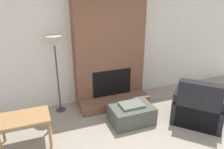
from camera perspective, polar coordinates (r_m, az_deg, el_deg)
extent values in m
cube|color=silver|center=(4.95, -1.60, 7.99)|extent=(7.78, 0.06, 2.60)
cube|color=brown|center=(4.76, -0.76, 7.45)|extent=(1.55, 0.35, 2.60)
cube|color=brown|center=(4.88, 0.82, -7.37)|extent=(1.55, 0.39, 0.20)
cube|color=black|center=(4.86, 0.02, -2.21)|extent=(0.89, 0.02, 0.60)
cube|color=#474C42|center=(4.35, 5.06, -10.18)|extent=(0.81, 0.60, 0.35)
cube|color=#60665B|center=(4.25, 5.15, -7.89)|extent=(0.45, 0.33, 0.05)
cube|color=black|center=(4.77, 21.65, -8.05)|extent=(1.36, 1.36, 0.45)
cube|color=black|center=(4.29, 21.54, -7.76)|extent=(0.66, 0.68, 0.93)
cube|color=black|center=(4.73, 26.31, -7.83)|extent=(0.78, 0.74, 0.63)
cube|color=black|center=(4.75, 17.32, -6.34)|extent=(0.78, 0.74, 0.63)
cube|color=#9E7042|center=(3.85, -22.14, -10.50)|extent=(0.81, 0.53, 0.04)
cylinder|color=#9E7042|center=(3.85, -27.17, -16.23)|extent=(0.04, 0.04, 0.50)
cylinder|color=#9E7042|center=(3.80, -15.88, -14.94)|extent=(0.04, 0.04, 0.50)
cylinder|color=#9E7042|center=(4.22, -26.69, -12.65)|extent=(0.04, 0.04, 0.50)
cylinder|color=#9E7042|center=(4.17, -16.55, -11.43)|extent=(0.04, 0.04, 0.50)
cylinder|color=#333333|center=(4.92, -13.23, -8.92)|extent=(0.21, 0.21, 0.02)
cylinder|color=#333333|center=(4.61, -13.97, -1.24)|extent=(0.03, 0.03, 1.41)
cone|color=beige|center=(4.37, -14.92, 8.53)|extent=(0.33, 0.33, 0.20)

